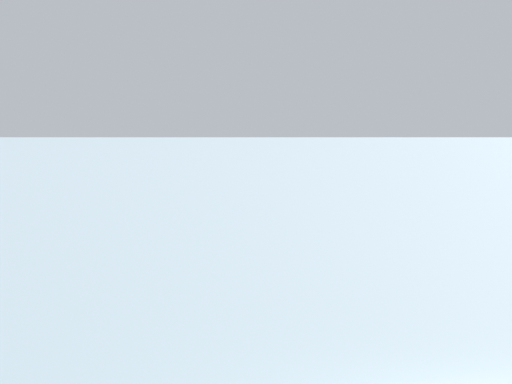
{
  "coord_description": "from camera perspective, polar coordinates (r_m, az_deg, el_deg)",
  "views": [
    {
      "loc": [
        -2.74,
        -12.42,
        3.33
      ],
      "look_at": [
        -3.73,
        16.64,
        1.73
      ],
      "focal_mm": 74.14,
      "sensor_mm": 36.0,
      "label": 1
    }
  ],
  "objects": []
}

